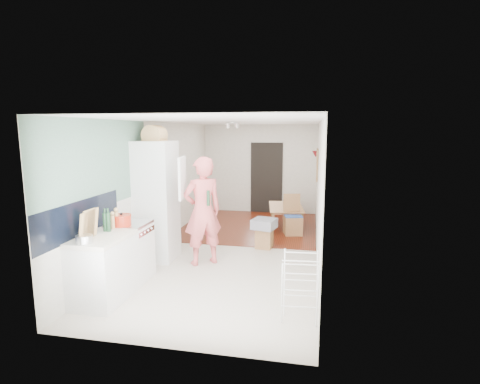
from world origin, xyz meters
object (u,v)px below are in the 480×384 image
(person, at_px, (203,201))
(dining_table, at_px, (287,218))
(dining_chair, at_px, (293,215))
(drying_rack, at_px, (300,288))
(stool, at_px, (264,238))

(person, distance_m, dining_table, 3.28)
(dining_chair, bearing_deg, drying_rack, -99.63)
(stool, bearing_deg, person, -130.50)
(dining_chair, xyz_separation_m, drying_rack, (0.30, -3.90, -0.03))
(dining_table, distance_m, drying_rack, 4.65)
(person, distance_m, drying_rack, 2.56)
(dining_chair, distance_m, drying_rack, 3.91)
(drying_rack, bearing_deg, dining_chair, 89.47)
(dining_table, height_order, stool, dining_table)
(stool, bearing_deg, dining_table, 79.84)
(person, height_order, dining_table, person)
(person, bearing_deg, stool, -167.45)
(dining_table, relative_size, stool, 2.95)
(dining_chair, relative_size, drying_rack, 1.07)
(person, relative_size, stool, 5.46)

